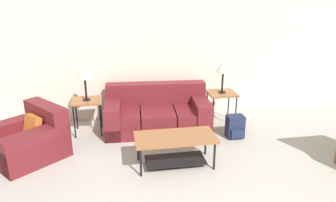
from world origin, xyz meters
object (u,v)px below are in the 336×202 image
Objects in this scene: side_table_right at (222,96)px; table_lamp_right at (223,67)px; side_table_left at (87,104)px; coffee_table at (175,144)px; table_lamp_left at (84,73)px; armchair at (30,140)px; couch at (157,114)px; backpack at (235,127)px.

table_lamp_right is (0.00, -0.00, 0.57)m from side_table_right.
side_table_left is at bearing 180.00° from table_lamp_right.
table_lamp_left reaches higher than coffee_table.
armchair is at bearing 163.81° from coffee_table.
side_table_right is at bearing 0.00° from table_lamp_left.
table_lamp_left is (-0.00, -0.00, 0.57)m from side_table_left.
backpack is (1.32, -0.62, -0.09)m from couch.
couch is at bearing 19.08° from armchair.
backpack is at bearing -85.67° from table_lamp_right.
couch is 1.53m from table_lamp_right.
table_lamp_right is at bearing 50.03° from coffee_table.
coffee_table is at bearing -148.40° from backpack.
side_table_left and side_table_right have the same top height.
armchair is (-2.14, -0.74, -0.01)m from couch.
side_table_left is 2.61m from table_lamp_right.
armchair is 2.15× the size of side_table_right.
side_table_right is at bearing 50.03° from coffee_table.
armchair is at bearing -137.76° from side_table_left.
coffee_table is at bearing -129.97° from table_lamp_right.
backpack is (1.24, 0.77, -0.15)m from coffee_table.
side_table_right is 0.76m from backpack.
couch is 3.16× the size of table_lamp_right.
coffee_table is 2.12m from table_lamp_left.
backpack is (2.60, -0.66, -0.94)m from table_lamp_left.
side_table_left is at bearing 42.24° from armchair.
side_table_right is 2.61m from table_lamp_left.
side_table_right is (1.27, 0.04, 0.28)m from couch.
coffee_table is 1.47m from backpack.
side_table_left is at bearing 180.00° from side_table_right.
table_lamp_left is at bearing 180.00° from table_lamp_right.
table_lamp_right is at bearing 94.33° from backpack.
armchair is 1.14× the size of coffee_table.
table_lamp_right reaches higher than coffee_table.
table_lamp_left is at bearing 133.55° from coffee_table.
coffee_table is 1.93× the size of table_lamp_right.
side_table_right is at bearing 94.33° from backpack.
side_table_right is (2.55, 0.00, 0.00)m from side_table_left.
couch is 4.82× the size of backpack.
table_lamp_right is (1.27, 0.04, 0.84)m from couch.
armchair is 2.20× the size of table_lamp_right.
table_lamp_right reaches higher than side_table_left.
side_table_left is at bearing 165.77° from backpack.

